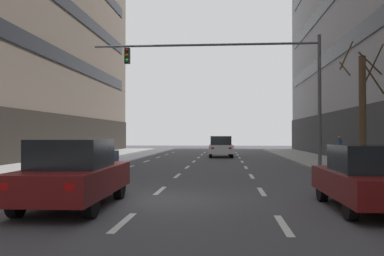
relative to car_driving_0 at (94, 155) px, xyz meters
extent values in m
plane|color=#424247|center=(4.91, -10.28, -0.78)|extent=(120.00, 120.00, 0.00)
cube|color=silver|center=(1.59, -8.28, -0.77)|extent=(0.16, 2.00, 0.01)
cube|color=silver|center=(1.59, -3.28, -0.77)|extent=(0.16, 2.00, 0.01)
cube|color=silver|center=(1.59, 1.72, -0.77)|extent=(0.16, 2.00, 0.01)
cube|color=silver|center=(1.59, 6.72, -0.77)|extent=(0.16, 2.00, 0.01)
cube|color=silver|center=(1.59, 11.72, -0.77)|extent=(0.16, 2.00, 0.01)
cube|color=silver|center=(1.59, 16.72, -0.77)|extent=(0.16, 2.00, 0.01)
cube|color=silver|center=(1.59, 21.72, -0.77)|extent=(0.16, 2.00, 0.01)
cube|color=silver|center=(4.91, -13.28, -0.77)|extent=(0.16, 2.00, 0.01)
cube|color=silver|center=(4.91, -8.28, -0.77)|extent=(0.16, 2.00, 0.01)
cube|color=silver|center=(4.91, -3.28, -0.77)|extent=(0.16, 2.00, 0.01)
cube|color=silver|center=(4.91, 1.72, -0.77)|extent=(0.16, 2.00, 0.01)
cube|color=silver|center=(4.91, 6.72, -0.77)|extent=(0.16, 2.00, 0.01)
cube|color=silver|center=(4.91, 11.72, -0.77)|extent=(0.16, 2.00, 0.01)
cube|color=silver|center=(4.91, 16.72, -0.77)|extent=(0.16, 2.00, 0.01)
cube|color=silver|center=(4.91, 21.72, -0.77)|extent=(0.16, 2.00, 0.01)
cube|color=silver|center=(8.23, -13.28, -0.77)|extent=(0.16, 2.00, 0.01)
cube|color=silver|center=(8.23, -8.28, -0.77)|extent=(0.16, 2.00, 0.01)
cube|color=silver|center=(8.23, -3.28, -0.77)|extent=(0.16, 2.00, 0.01)
cube|color=silver|center=(8.23, 1.72, -0.77)|extent=(0.16, 2.00, 0.01)
cube|color=silver|center=(8.23, 6.72, -0.77)|extent=(0.16, 2.00, 0.01)
cube|color=silver|center=(8.23, 11.72, -0.77)|extent=(0.16, 2.00, 0.01)
cube|color=silver|center=(8.23, 16.72, -0.77)|extent=(0.16, 2.00, 0.01)
cube|color=silver|center=(8.23, 21.72, -0.77)|extent=(0.16, 2.00, 0.01)
cylinder|color=black|center=(-0.81, 1.32, -0.46)|extent=(0.23, 0.64, 0.63)
cylinder|color=black|center=(0.72, 1.37, -0.46)|extent=(0.23, 0.64, 0.63)
cylinder|color=black|center=(-0.73, -1.26, -0.46)|extent=(0.23, 0.64, 0.63)
cylinder|color=black|center=(0.80, -1.21, -0.46)|extent=(0.23, 0.64, 0.63)
cube|color=navy|center=(0.00, 0.05, -0.16)|extent=(1.89, 4.26, 0.61)
cube|color=black|center=(0.00, -0.14, 0.48)|extent=(1.59, 1.87, 0.65)
cube|color=white|center=(-0.68, 2.10, -0.05)|extent=(0.19, 0.08, 0.13)
cube|color=red|center=(-0.55, -2.03, -0.05)|extent=(0.19, 0.08, 0.13)
cube|color=white|center=(0.55, 2.13, -0.05)|extent=(0.19, 0.08, 0.13)
cube|color=red|center=(0.68, -1.99, -0.05)|extent=(0.19, 0.08, 0.13)
cylinder|color=black|center=(5.80, 14.24, -0.43)|extent=(0.26, 0.70, 0.70)
cylinder|color=black|center=(7.48, 14.30, -0.43)|extent=(0.26, 0.70, 0.70)
cylinder|color=black|center=(5.90, 11.39, -0.43)|extent=(0.26, 0.70, 0.70)
cylinder|color=black|center=(7.59, 11.45, -0.43)|extent=(0.26, 0.70, 0.70)
cube|color=white|center=(6.69, 12.84, -0.09)|extent=(2.10, 4.70, 0.67)
cube|color=black|center=(6.70, 12.63, 0.60)|extent=(1.76, 2.06, 0.72)
cube|color=white|center=(5.93, 15.10, 0.03)|extent=(0.21, 0.09, 0.15)
cube|color=red|center=(6.10, 10.55, 0.03)|extent=(0.21, 0.09, 0.15)
cube|color=white|center=(7.29, 15.14, 0.03)|extent=(0.21, 0.09, 0.15)
cube|color=red|center=(7.45, 10.59, 0.03)|extent=(0.21, 0.09, 0.15)
cylinder|color=black|center=(2.34, -10.15, -0.43)|extent=(0.25, 0.70, 0.69)
cylinder|color=black|center=(4.01, -10.10, -0.43)|extent=(0.25, 0.70, 0.69)
cylinder|color=black|center=(2.42, -12.97, -0.43)|extent=(0.25, 0.70, 0.69)
cylinder|color=black|center=(4.10, -12.92, -0.43)|extent=(0.25, 0.70, 0.69)
cube|color=maroon|center=(3.22, -11.54, -0.10)|extent=(2.06, 4.65, 0.67)
cube|color=black|center=(3.22, -11.75, 0.59)|extent=(1.73, 2.03, 0.71)
cube|color=white|center=(2.48, -9.30, 0.02)|extent=(0.21, 0.09, 0.15)
cube|color=red|center=(2.61, -13.82, 0.02)|extent=(0.21, 0.09, 0.15)
cube|color=white|center=(3.82, -9.26, 0.02)|extent=(0.21, 0.09, 0.15)
cube|color=red|center=(3.96, -13.78, 0.02)|extent=(0.21, 0.09, 0.15)
cylinder|color=black|center=(9.72, -10.11, -0.46)|extent=(0.21, 0.64, 0.64)
cylinder|color=black|center=(11.27, -10.11, -0.46)|extent=(0.21, 0.64, 0.64)
cylinder|color=black|center=(9.72, -12.71, -0.46)|extent=(0.21, 0.64, 0.64)
cube|color=maroon|center=(10.49, -11.41, -0.15)|extent=(1.78, 4.24, 0.62)
cube|color=black|center=(10.49, -11.61, 0.49)|extent=(1.54, 1.83, 0.66)
cube|color=white|center=(9.88, -9.33, -0.04)|extent=(0.19, 0.08, 0.13)
cube|color=red|center=(9.87, -13.49, -0.04)|extent=(0.19, 0.08, 0.13)
cube|color=white|center=(11.12, -9.33, -0.04)|extent=(0.19, 0.08, 0.13)
cylinder|color=#4C4C51|center=(11.94, 0.04, 2.81)|extent=(0.18, 0.18, 6.90)
cylinder|color=#4C4C51|center=(5.98, 0.04, 5.84)|extent=(11.92, 0.12, 0.12)
cube|color=black|center=(1.81, 0.04, 5.32)|extent=(0.28, 0.24, 0.84)
sphere|color=#4B0704|center=(1.81, -0.10, 5.58)|extent=(0.17, 0.17, 0.17)
sphere|color=#523505|center=(1.81, -0.10, 5.32)|extent=(0.17, 0.17, 0.17)
sphere|color=green|center=(1.81, -0.10, 5.06)|extent=(0.17, 0.17, 0.17)
cylinder|color=#4C3823|center=(13.06, -3.19, 1.94)|extent=(0.30, 0.30, 5.16)
cylinder|color=#42301E|center=(12.31, -3.18, 3.99)|extent=(0.09, 1.54, 0.85)
cylinder|color=#42301E|center=(13.40, -3.69, 3.41)|extent=(1.08, 0.77, 1.16)
cylinder|color=#42301E|center=(13.60, -2.94, 4.12)|extent=(0.58, 1.16, 1.73)
cylinder|color=#42301E|center=(12.52, -2.76, 4.65)|extent=(0.96, 1.17, 1.50)
cylinder|color=#42301E|center=(13.22, -3.72, 4.11)|extent=(1.13, 0.40, 0.97)
cylinder|color=black|center=(14.22, 4.67, -0.23)|extent=(0.13, 0.13, 0.82)
cylinder|color=black|center=(14.16, 4.83, -0.23)|extent=(0.13, 0.13, 0.82)
cube|color=navy|center=(14.19, 4.75, 0.48)|extent=(0.30, 0.39, 0.58)
sphere|color=brown|center=(14.19, 4.75, 0.87)|extent=(0.21, 0.21, 0.21)
cylinder|color=navy|center=(14.26, 4.54, 0.51)|extent=(0.09, 0.09, 0.52)
cylinder|color=navy|center=(14.12, 4.96, 0.51)|extent=(0.09, 0.09, 0.52)
camera|label=1|loc=(7.04, -21.84, 1.06)|focal=38.79mm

